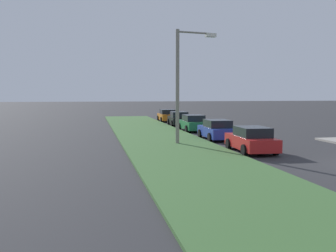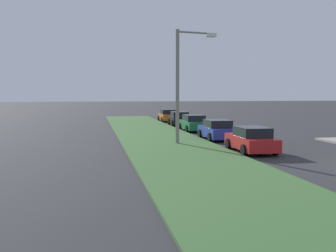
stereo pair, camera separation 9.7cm
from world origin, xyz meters
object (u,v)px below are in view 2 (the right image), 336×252
(parked_car_black, at_px, (179,119))
(streetlight, at_px, (182,78))
(parked_car_orange, at_px, (168,116))
(parked_car_blue, at_px, (217,130))
(parked_car_red, at_px, (251,140))
(parked_car_green, at_px, (193,123))

(parked_car_black, relative_size, streetlight, 0.59)
(streetlight, bearing_deg, parked_car_orange, -8.42)
(parked_car_orange, bearing_deg, parked_car_black, -177.76)
(parked_car_blue, height_order, streetlight, streetlight)
(parked_car_red, bearing_deg, parked_car_orange, 2.07)
(parked_car_red, xyz_separation_m, parked_car_green, (12.71, 0.08, 0.00))
(parked_car_black, bearing_deg, parked_car_orange, 4.16)
(parked_car_black, height_order, streetlight, streetlight)
(parked_car_orange, bearing_deg, parked_car_green, -178.64)
(parked_car_green, height_order, parked_car_orange, same)
(parked_car_orange, relative_size, streetlight, 0.58)
(parked_car_orange, height_order, streetlight, streetlight)
(parked_car_blue, height_order, parked_car_black, same)
(parked_car_black, bearing_deg, parked_car_red, -176.67)
(parked_car_red, xyz_separation_m, parked_car_black, (18.91, -0.03, 0.00))
(parked_car_green, bearing_deg, streetlight, 160.61)
(parked_car_green, height_order, parked_car_black, same)
(parked_car_blue, distance_m, parked_car_black, 12.76)
(parked_car_orange, bearing_deg, parked_car_red, -178.40)
(parked_car_green, xyz_separation_m, parked_car_orange, (12.14, -0.03, 0.00))
(parked_car_blue, relative_size, parked_car_orange, 1.00)
(parked_car_blue, xyz_separation_m, parked_car_orange, (18.70, 0.03, 0.00))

